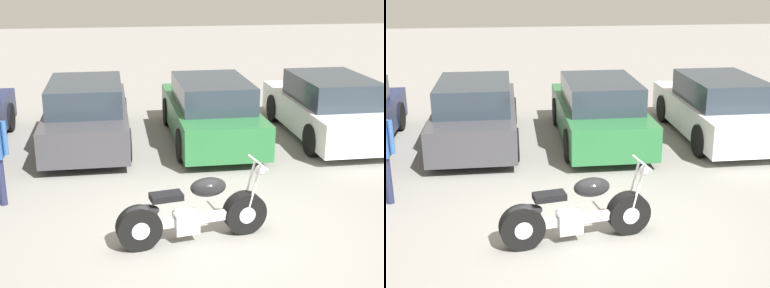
{
  "view_description": "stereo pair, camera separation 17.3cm",
  "coord_description": "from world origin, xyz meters",
  "views": [
    {
      "loc": [
        -1.39,
        -6.83,
        3.64
      ],
      "look_at": [
        -0.11,
        1.64,
        0.85
      ],
      "focal_mm": 50.0,
      "sensor_mm": 36.0,
      "label": 1
    },
    {
      "loc": [
        -1.22,
        -6.86,
        3.64
      ],
      "look_at": [
        -0.11,
        1.64,
        0.85
      ],
      "focal_mm": 50.0,
      "sensor_mm": 36.0,
      "label": 2
    }
  ],
  "objects": [
    {
      "name": "ground_plane",
      "position": [
        0.0,
        0.0,
        0.0
      ],
      "size": [
        60.0,
        60.0,
        0.0
      ],
      "primitive_type": "plane",
      "color": "gray"
    },
    {
      "name": "motorcycle",
      "position": [
        -0.38,
        -0.13,
        0.41
      ],
      "size": [
        2.18,
        0.75,
        1.08
      ],
      "color": "black",
      "rests_on": "ground_plane"
    },
    {
      "name": "parked_car_dark_grey",
      "position": [
        -1.96,
        4.62,
        0.67
      ],
      "size": [
        1.78,
        4.34,
        1.42
      ],
      "color": "#3D3D42",
      "rests_on": "ground_plane"
    },
    {
      "name": "parked_car_green",
      "position": [
        0.72,
        4.43,
        0.67
      ],
      "size": [
        1.78,
        4.34,
        1.42
      ],
      "color": "#286B38",
      "rests_on": "ground_plane"
    },
    {
      "name": "parked_car_white",
      "position": [
        3.41,
        4.38,
        0.67
      ],
      "size": [
        1.78,
        4.34,
        1.42
      ],
      "color": "white",
      "rests_on": "ground_plane"
    }
  ]
}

